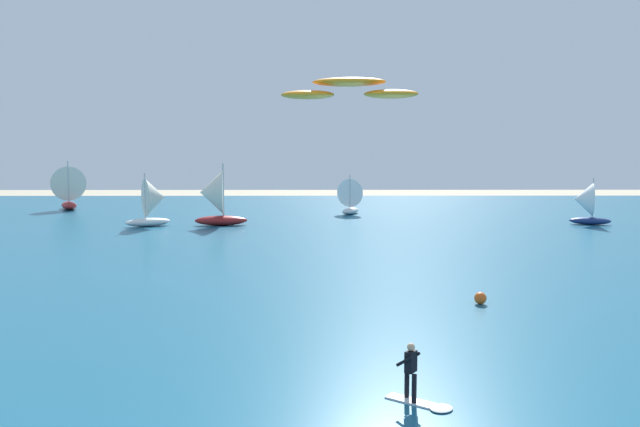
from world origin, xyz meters
TOP-DOWN VIEW (x-y plane):
  - ocean at (0.00, 51.00)m, footprint 160.00×90.00m
  - kitesurfer at (3.73, 19.14)m, footprint 1.90×1.63m
  - kite at (2.23, 27.32)m, footprint 5.50×2.42m
  - sailboat_heeled_over at (-8.17, 60.46)m, footprint 4.81×4.11m
  - sailboat_outermost at (-13.39, 60.13)m, footprint 4.24×3.78m
  - sailboat_near_shore at (-27.00, 76.39)m, footprint 4.30×4.82m
  - sailboat_leading at (25.30, 61.03)m, footprint 3.78×3.32m
  - sailboat_mid_right at (4.81, 70.82)m, footprint 3.28×3.68m
  - marker_buoy at (8.36, 30.66)m, footprint 0.55×0.55m

SIDE VIEW (x-z plane):
  - ocean at x=0.00m, z-range 0.00..0.10m
  - marker_buoy at x=8.36m, z-range 0.10..0.65m
  - kitesurfer at x=3.73m, z-range -0.13..1.54m
  - sailboat_mid_right at x=4.81m, z-range -0.07..4.05m
  - sailboat_leading at x=25.30m, z-range -0.08..4.17m
  - sailboat_outermost at x=-13.39m, z-range -0.10..4.65m
  - sailboat_near_shore at x=-27.00m, z-range -0.13..5.27m
  - sailboat_heeled_over at x=-8.17m, z-range -0.13..5.43m
  - kite at x=2.23m, z-range 8.97..9.77m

